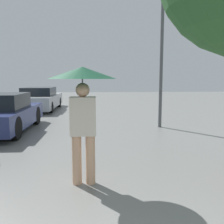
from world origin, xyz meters
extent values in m
cylinder|color=tan|center=(-0.42, 3.12, 0.40)|extent=(0.15, 0.15, 0.81)
cylinder|color=tan|center=(-0.20, 3.12, 0.40)|extent=(0.15, 0.15, 0.81)
cube|color=beige|center=(-0.31, 3.12, 1.11)|extent=(0.40, 0.23, 0.60)
sphere|color=tan|center=(-0.31, 3.12, 1.52)|extent=(0.22, 0.22, 0.22)
cylinder|color=#515456|center=(-0.31, 3.12, 1.37)|extent=(0.02, 0.02, 0.64)
cone|color=#14472D|center=(-0.31, 3.12, 1.78)|extent=(1.06, 1.06, 0.18)
cube|color=navy|center=(-3.09, 7.35, 0.46)|extent=(1.67, 3.82, 0.57)
cube|color=black|center=(-3.09, 7.16, 0.99)|extent=(1.42, 1.72, 0.48)
cylinder|color=black|center=(-2.33, 8.53, 0.33)|extent=(0.18, 0.65, 0.65)
cylinder|color=black|center=(-2.33, 6.16, 0.33)|extent=(0.18, 0.65, 0.65)
cube|color=#9EA3A8|center=(-3.14, 12.96, 0.47)|extent=(1.76, 4.42, 0.64)
cube|color=black|center=(-3.14, 12.74, 1.01)|extent=(1.49, 1.99, 0.43)
cylinder|color=black|center=(-3.93, 14.33, 0.28)|extent=(0.18, 0.56, 0.56)
cylinder|color=black|center=(-2.35, 14.33, 0.28)|extent=(0.18, 0.56, 0.56)
cylinder|color=black|center=(-3.93, 11.59, 0.28)|extent=(0.18, 0.56, 0.56)
cylinder|color=black|center=(-2.35, 11.59, 0.28)|extent=(0.18, 0.56, 0.56)
cylinder|color=#515456|center=(2.11, 7.71, 2.38)|extent=(0.11, 0.11, 4.75)
camera|label=1|loc=(-0.09, -0.77, 1.70)|focal=40.00mm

